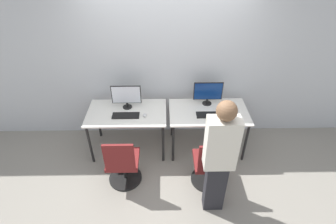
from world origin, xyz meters
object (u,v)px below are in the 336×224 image
office_chair_left (123,165)px  keyboard_right (210,115)px  mouse_left (145,115)px  office_chair_right (210,166)px  person_right (219,157)px  keyboard_left (126,116)px  monitor_left (126,96)px  monitor_right (208,92)px  mouse_right (228,115)px

office_chair_left → keyboard_right: 1.47m
mouse_left → office_chair_right: (0.91, -0.66, -0.40)m
person_right → office_chair_left: bearing=161.1°
keyboard_left → office_chair_right: 1.43m
monitor_left → person_right: 1.75m
mouse_left → office_chair_left: size_ratio=0.10×
office_chair_right → person_right: 0.67m
person_right → keyboard_right: bearing=86.8°
monitor_right → keyboard_right: size_ratio=1.12×
keyboard_right → person_right: bearing=-93.2°
keyboard_right → keyboard_left: bearing=179.8°
mouse_left → office_chair_right: size_ratio=0.10×
monitor_left → mouse_left: size_ratio=5.03×
office_chair_right → mouse_right: bearing=62.9°
office_chair_left → keyboard_right: office_chair_left is taller
office_chair_right → monitor_left: bearing=143.0°
keyboard_left → monitor_left: bearing=90.0°
office_chair_left → monitor_left: bearing=89.5°
monitor_left → mouse_left: 0.42m
monitor_right → person_right: person_right is taller
monitor_left → office_chair_left: (-0.01, -0.85, -0.60)m
mouse_right → office_chair_right: size_ratio=0.10×
keyboard_left → office_chair_left: office_chair_left is taller
office_chair_left → mouse_right: bearing=21.0°
keyboard_left → monitor_right: (1.26, 0.31, 0.20)m
keyboard_left → monitor_right: size_ratio=0.89×
mouse_left → monitor_right: 1.05m
keyboard_right → office_chair_right: bearing=-95.3°
mouse_left → person_right: (0.92, -1.03, 0.16)m
person_right → mouse_left: bearing=131.8°
office_chair_right → person_right: size_ratio=0.52×
office_chair_left → monitor_right: (1.27, 0.93, 0.60)m
mouse_right → person_right: bearing=-107.9°
office_chair_left → office_chair_right: bearing=-2.3°
office_chair_left → keyboard_right: (1.27, 0.62, 0.40)m
keyboard_left → office_chair_left: bearing=-90.7°
monitor_left → person_right: size_ratio=0.27×
keyboard_right → mouse_right: size_ratio=4.49×
keyboard_left → office_chair_right: (1.20, -0.67, -0.40)m
office_chair_right → keyboard_right: bearing=84.7°
keyboard_right → person_right: size_ratio=0.24×
mouse_left → monitor_right: bearing=18.2°
keyboard_left → mouse_right: bearing=-1.1°
monitor_left → monitor_right: 1.26m
monitor_left → office_chair_left: size_ratio=0.52×
monitor_right → mouse_right: bearing=-52.2°
monitor_left → mouse_right: (1.53, -0.26, -0.19)m
monitor_right → office_chair_right: 1.15m
monitor_right → person_right: bearing=-92.4°
mouse_left → office_chair_left: office_chair_left is taller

